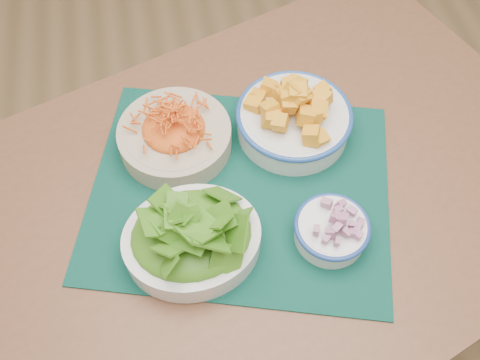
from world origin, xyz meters
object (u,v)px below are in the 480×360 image
Objects in this scene: table at (255,216)px; placemat at (240,189)px; onion_bowl at (332,228)px; lettuce_bowl at (191,234)px; squash_bowl at (294,114)px; carrot_bowl at (174,133)px.

table is 2.64× the size of placemat.
lettuce_bowl is at bearing 174.30° from onion_bowl.
squash_bowl is 1.15× the size of lettuce_bowl.
squash_bowl is at bearing 31.55° from table.
onion_bowl is at bearing -88.35° from squash_bowl.
lettuce_bowl reaches higher than squash_bowl.
placemat is 2.19× the size of carrot_bowl.
table is 0.22m from lettuce_bowl.
table is at bearing -128.68° from squash_bowl.
squash_bowl is (0.13, 0.12, 0.06)m from placemat.
table is 5.79× the size of carrot_bowl.
table is at bearing -7.21° from placemat.
onion_bowl is (0.11, -0.12, 0.13)m from table.
squash_bowl is 2.08× the size of onion_bowl.
carrot_bowl is 1.02× the size of lettuce_bowl.
lettuce_bowl reaches higher than onion_bowl.
carrot_bowl is at bearing 177.88° from squash_bowl.
carrot_bowl is 1.84× the size of onion_bowl.
placemat is 0.16m from lettuce_bowl.
placemat is at bearing -138.42° from squash_bowl.
onion_bowl reaches higher than table.
lettuce_bowl is (-0.13, -0.10, 0.15)m from table.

